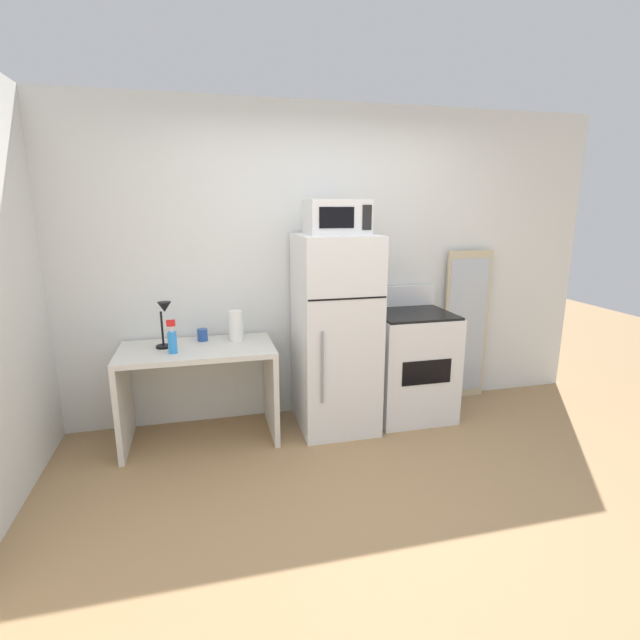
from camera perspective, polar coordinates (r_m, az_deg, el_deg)
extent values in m
plane|color=#9E7A51|center=(3.01, 8.80, -22.91)|extent=(12.00, 12.00, 0.00)
cube|color=silver|center=(4.07, 0.20, 6.73)|extent=(5.00, 0.10, 2.60)
cube|color=silver|center=(3.69, -14.67, -3.48)|extent=(1.15, 0.62, 0.04)
cube|color=silver|center=(3.87, -22.69, -9.22)|extent=(0.04, 0.62, 0.71)
cube|color=silver|center=(3.85, -5.95, -8.33)|extent=(0.04, 0.62, 0.71)
cylinder|color=black|center=(3.74, -18.41, -3.05)|extent=(0.11, 0.11, 0.02)
cylinder|color=black|center=(3.71, -18.57, -0.99)|extent=(0.02, 0.02, 0.26)
cone|color=black|center=(3.65, -18.32, 1.50)|extent=(0.10, 0.10, 0.08)
cylinder|color=#2D8CEA|center=(3.56, -17.44, -2.61)|extent=(0.06, 0.06, 0.16)
cylinder|color=white|center=(3.54, -17.56, -1.02)|extent=(0.02, 0.02, 0.04)
cube|color=red|center=(3.52, -17.62, -0.35)|extent=(0.06, 0.03, 0.04)
cylinder|color=#264C99|center=(3.84, -14.04, -1.76)|extent=(0.08, 0.08, 0.09)
cylinder|color=white|center=(3.77, -10.13, -0.68)|extent=(0.11, 0.11, 0.24)
cube|color=white|center=(3.80, 1.85, -1.65)|extent=(0.61, 0.65, 1.58)
cube|color=black|center=(3.41, 3.40, 2.58)|extent=(0.59, 0.00, 0.01)
cylinder|color=gray|center=(3.48, 0.28, -5.79)|extent=(0.02, 0.02, 0.55)
cube|color=silver|center=(3.64, 2.05, 12.35)|extent=(0.46, 0.34, 0.26)
cube|color=black|center=(3.46, 2.04, 12.28)|extent=(0.26, 0.01, 0.15)
cube|color=black|center=(3.53, 5.72, 12.25)|extent=(0.07, 0.01, 0.18)
cube|color=white|center=(4.15, 10.90, -5.45)|extent=(0.66, 0.60, 0.90)
cube|color=black|center=(4.03, 11.19, 0.76)|extent=(0.63, 0.58, 0.02)
cube|color=white|center=(4.26, 9.67, 2.88)|extent=(0.66, 0.04, 0.18)
cube|color=black|center=(3.88, 12.80, -6.20)|extent=(0.42, 0.01, 0.20)
cube|color=#C6B793|center=(4.61, 17.22, -0.67)|extent=(0.44, 0.03, 1.40)
cube|color=#B2BCC6|center=(4.59, 17.32, -0.72)|extent=(0.39, 0.00, 1.26)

